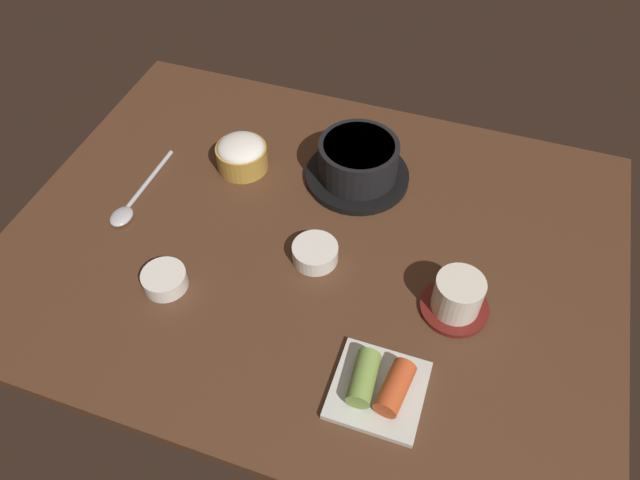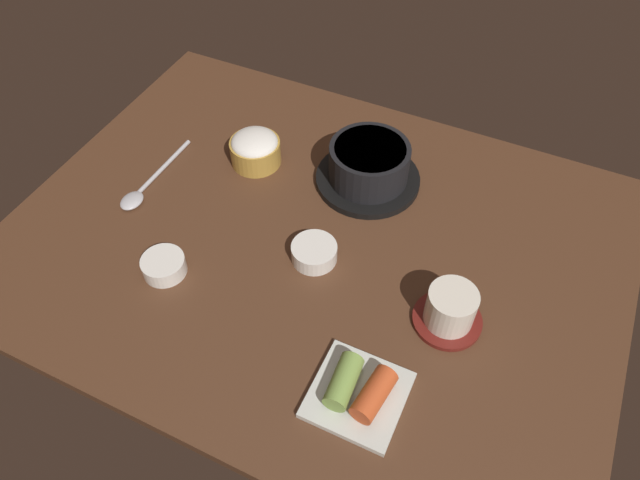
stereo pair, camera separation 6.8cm
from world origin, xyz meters
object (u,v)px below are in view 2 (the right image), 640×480
stone_pot (369,166)px  banchan_cup_center (314,252)px  kimchi_plate (358,391)px  side_bowl_near (164,265)px  rice_bowl (255,148)px  spoon (142,190)px  tea_cup_with_saucer (450,309)px

stone_pot → banchan_cup_center: size_ratio=2.53×
kimchi_plate → side_bowl_near: 36.53cm
stone_pot → kimchi_plate: (14.61, -39.04, -2.23)cm
rice_bowl → banchan_cup_center: (19.72, -16.14, -1.58)cm
rice_bowl → kimchi_plate: 49.95cm
rice_bowl → side_bowl_near: bearing=-91.0°
banchan_cup_center → spoon: (-34.07, 0.47, -0.98)cm
kimchi_plate → side_bowl_near: bearing=169.6°
tea_cup_with_saucer → kimchi_plate: size_ratio=0.83×
rice_bowl → spoon: bearing=-132.5°
stone_pot → spoon: stone_pot is taller
stone_pot → rice_bowl: stone_pot is taller
rice_bowl → side_bowl_near: size_ratio=1.34×
stone_pot → kimchi_plate: size_ratio=1.50×
banchan_cup_center → spoon: size_ratio=0.37×
rice_bowl → kimchi_plate: rice_bowl is taller
rice_bowl → tea_cup_with_saucer: size_ratio=0.89×
rice_bowl → spoon: size_ratio=0.46×
tea_cup_with_saucer → spoon: size_ratio=0.52×
stone_pot → spoon: bearing=-151.0°
tea_cup_with_saucer → spoon: (-57.05, 2.83, -2.57)cm
stone_pot → side_bowl_near: (-21.32, -32.44, -2.30)cm
tea_cup_with_saucer → side_bowl_near: 44.42cm
kimchi_plate → banchan_cup_center: bearing=129.5°
stone_pot → tea_cup_with_saucer: stone_pot is taller
side_bowl_near → banchan_cup_center: bearing=31.6°
rice_bowl → banchan_cup_center: 25.53cm
stone_pot → tea_cup_with_saucer: bearing=-45.6°
rice_bowl → tea_cup_with_saucer: bearing=-23.4°
tea_cup_with_saucer → side_bowl_near: tea_cup_with_saucer is taller
rice_bowl → tea_cup_with_saucer: tea_cup_with_saucer is taller
tea_cup_with_saucer → kimchi_plate: bearing=-113.6°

